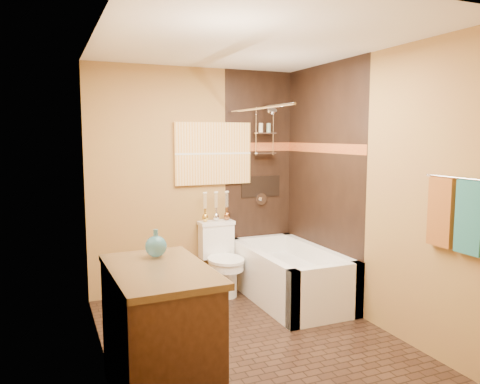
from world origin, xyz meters
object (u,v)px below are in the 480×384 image
bathtub (289,279)px  vanity (159,333)px  sunset_painting (213,154)px  toilet (222,258)px

bathtub → vanity: (-1.72, -1.35, 0.23)m
bathtub → sunset_painting: bearing=129.6°
vanity → bathtub: bearing=36.1°
sunset_painting → toilet: 1.18m
toilet → vanity: size_ratio=0.76×
sunset_painting → toilet: sunset_painting is taller
bathtub → toilet: size_ratio=1.90×
sunset_painting → toilet: size_ratio=1.14×
sunset_painting → vanity: (-1.12, -2.07, -1.10)m
vanity → sunset_painting: bearing=59.7°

